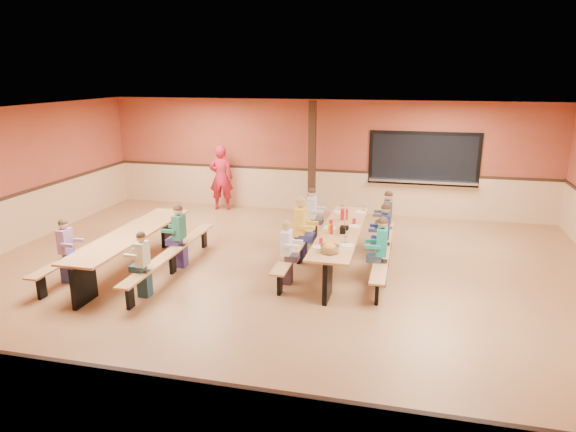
# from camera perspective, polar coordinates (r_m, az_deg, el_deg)

# --- Properties ---
(ground) EXTENTS (12.00, 12.00, 0.00)m
(ground) POSITION_cam_1_polar(r_m,az_deg,el_deg) (9.54, -1.25, -7.01)
(ground) COLOR brown
(ground) RESTS_ON ground
(room_envelope) EXTENTS (12.04, 10.04, 3.02)m
(room_envelope) POSITION_cam_1_polar(r_m,az_deg,el_deg) (9.30, -1.27, -3.09)
(room_envelope) COLOR #9C432D
(room_envelope) RESTS_ON ground
(kitchen_pass_through) EXTENTS (2.78, 0.28, 1.38)m
(kitchen_pass_through) POSITION_cam_1_polar(r_m,az_deg,el_deg) (13.65, 14.82, 5.93)
(kitchen_pass_through) COLOR black
(kitchen_pass_through) RESTS_ON ground
(structural_post) EXTENTS (0.18, 0.18, 3.00)m
(structural_post) POSITION_cam_1_polar(r_m,az_deg,el_deg) (13.32, 2.69, 6.25)
(structural_post) COLOR black
(structural_post) RESTS_ON ground
(cafeteria_table_main) EXTENTS (1.91, 3.70, 0.74)m
(cafeteria_table_main) POSITION_cam_1_polar(r_m,az_deg,el_deg) (10.03, 5.86, -2.74)
(cafeteria_table_main) COLOR #C0824C
(cafeteria_table_main) RESTS_ON ground
(cafeteria_table_second) EXTENTS (1.91, 3.70, 0.74)m
(cafeteria_table_second) POSITION_cam_1_polar(r_m,az_deg,el_deg) (10.26, -16.96, -2.94)
(cafeteria_table_second) COLOR #C0824C
(cafeteria_table_second) RESTS_ON ground
(seated_child_white_left) EXTENTS (0.35, 0.28, 1.16)m
(seated_child_white_left) POSITION_cam_1_polar(r_m,az_deg,el_deg) (9.15, -0.18, -4.12)
(seated_child_white_left) COLOR white
(seated_child_white_left) RESTS_ON ground
(seated_adult_yellow) EXTENTS (0.42, 0.34, 1.32)m
(seated_adult_yellow) POSITION_cam_1_polar(r_m,az_deg,el_deg) (10.23, 1.38, -1.52)
(seated_adult_yellow) COLOR gold
(seated_adult_yellow) RESTS_ON ground
(seated_child_grey_left) EXTENTS (0.38, 0.31, 1.23)m
(seated_child_grey_left) POSITION_cam_1_polar(r_m,az_deg,el_deg) (11.37, 2.65, 0.02)
(seated_child_grey_left) COLOR silver
(seated_child_grey_left) RESTS_ON ground
(seated_child_teal_right) EXTENTS (0.39, 0.32, 1.25)m
(seated_child_teal_right) POSITION_cam_1_polar(r_m,az_deg,el_deg) (9.22, 10.33, -3.96)
(seated_child_teal_right) COLOR #1B8873
(seated_child_teal_right) RESTS_ON ground
(seated_child_navy_right) EXTENTS (0.39, 0.32, 1.25)m
(seated_child_navy_right) POSITION_cam_1_polar(r_m,az_deg,el_deg) (10.14, 10.67, -2.14)
(seated_child_navy_right) COLOR navy
(seated_child_navy_right) RESTS_ON ground
(seated_child_char_right) EXTENTS (0.39, 0.32, 1.25)m
(seated_child_char_right) POSITION_cam_1_polar(r_m,az_deg,el_deg) (11.21, 10.98, -0.44)
(seated_child_char_right) COLOR #42444B
(seated_child_char_right) RESTS_ON ground
(seated_child_purple_sec) EXTENTS (0.35, 0.29, 1.17)m
(seated_child_purple_sec) POSITION_cam_1_polar(r_m,az_deg,el_deg) (10.04, -23.41, -3.61)
(seated_child_purple_sec) COLOR #996697
(seated_child_purple_sec) RESTS_ON ground
(seated_child_green_sec) EXTENTS (0.38, 0.31, 1.23)m
(seated_child_green_sec) POSITION_cam_1_polar(r_m,az_deg,el_deg) (10.15, -11.97, -2.25)
(seated_child_green_sec) COLOR #2A6B52
(seated_child_green_sec) RESTS_ON ground
(seated_child_tan_sec) EXTENTS (0.33, 0.27, 1.13)m
(seated_child_tan_sec) POSITION_cam_1_polar(r_m,az_deg,el_deg) (8.98, -15.79, -5.24)
(seated_child_tan_sec) COLOR beige
(seated_child_tan_sec) RESTS_ON ground
(standing_woman) EXTENTS (0.72, 0.54, 1.79)m
(standing_woman) POSITION_cam_1_polar(r_m,az_deg,el_deg) (14.23, -7.44, 4.25)
(standing_woman) COLOR #AE1325
(standing_woman) RESTS_ON ground
(punch_pitcher) EXTENTS (0.16, 0.16, 0.22)m
(punch_pitcher) POSITION_cam_1_polar(r_m,az_deg,el_deg) (10.66, 6.27, 0.18)
(punch_pitcher) COLOR #B11717
(punch_pitcher) RESTS_ON cafeteria_table_main
(chip_bowl) EXTENTS (0.32, 0.32, 0.15)m
(chip_bowl) POSITION_cam_1_polar(r_m,az_deg,el_deg) (8.70, 4.63, -3.61)
(chip_bowl) COLOR #FFA228
(chip_bowl) RESTS_ON cafeteria_table_main
(napkin_dispenser) EXTENTS (0.10, 0.14, 0.13)m
(napkin_dispenser) POSITION_cam_1_polar(r_m,az_deg,el_deg) (9.76, 6.14, -1.54)
(napkin_dispenser) COLOR black
(napkin_dispenser) RESTS_ON cafeteria_table_main
(condiment_mustard) EXTENTS (0.06, 0.06, 0.17)m
(condiment_mustard) POSITION_cam_1_polar(r_m,az_deg,el_deg) (9.76, 4.60, -1.37)
(condiment_mustard) COLOR yellow
(condiment_mustard) RESTS_ON cafeteria_table_main
(condiment_ketchup) EXTENTS (0.06, 0.06, 0.17)m
(condiment_ketchup) POSITION_cam_1_polar(r_m,az_deg,el_deg) (9.68, 4.88, -1.54)
(condiment_ketchup) COLOR #B2140F
(condiment_ketchup) RESTS_ON cafeteria_table_main
(table_paddle) EXTENTS (0.16, 0.16, 0.56)m
(table_paddle) POSITION_cam_1_polar(r_m,az_deg,el_deg) (9.99, 6.30, -0.72)
(table_paddle) COLOR black
(table_paddle) RESTS_ON cafeteria_table_main
(place_settings) EXTENTS (0.65, 3.30, 0.11)m
(place_settings) POSITION_cam_1_polar(r_m,az_deg,el_deg) (9.94, 5.90, -1.27)
(place_settings) COLOR beige
(place_settings) RESTS_ON cafeteria_table_main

